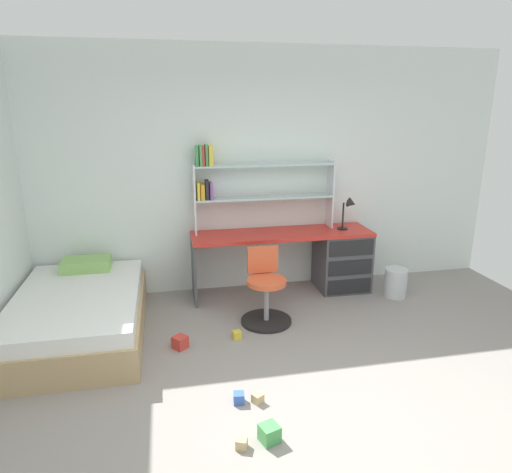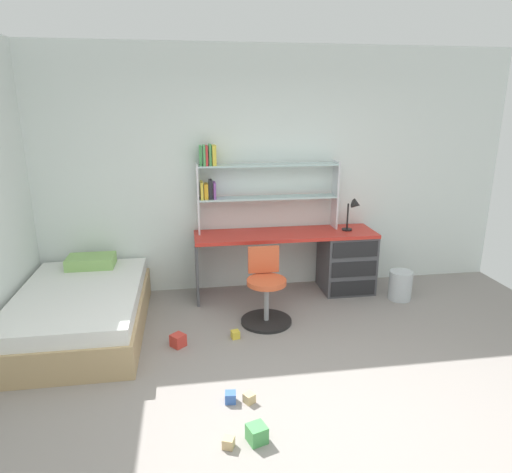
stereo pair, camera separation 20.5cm
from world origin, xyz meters
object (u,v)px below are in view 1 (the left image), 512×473
Objects in this scene: toy_block_natural_0 at (242,443)px; toy_block_red_3 at (180,342)px; bookshelf_hutch at (246,182)px; swivel_chair at (266,294)px; toy_block_blue_1 at (239,398)px; toy_block_natural_5 at (258,398)px; bed_platform at (79,314)px; toy_block_yellow_4 at (237,335)px; toy_block_green_2 at (269,433)px; waste_bin at (396,283)px; desk at (327,256)px; desk_lamp at (350,208)px.

toy_block_natural_0 is 0.61× the size of toy_block_red_3.
bookshelf_hutch reaches higher than swivel_chair.
toy_block_blue_1 is 1.11× the size of toy_block_natural_5.
toy_block_blue_1 is at bearing -111.09° from swivel_chair.
bookshelf_hutch is 2.92m from toy_block_natural_0.
toy_block_yellow_4 is (1.47, -0.37, -0.18)m from bed_platform.
toy_block_green_2 is (0.19, 0.03, 0.02)m from toy_block_natural_0.
bookshelf_hutch is at bearing 75.12° from toy_block_yellow_4.
bookshelf_hutch is at bearing 23.83° from bed_platform.
toy_block_natural_5 is at bearing -105.17° from swivel_chair.
swivel_chair is 2.28× the size of waste_bin.
desk is at bearing 13.01° from bed_platform.
swivel_chair is (-0.90, -0.69, -0.12)m from desk.
toy_block_red_3 is at bearing 111.72° from toy_block_green_2.
bookshelf_hutch is 2.51m from toy_block_blue_1.
bed_platform reaches higher than toy_block_blue_1.
toy_block_green_2 reaches higher than toy_block_blue_1.
toy_block_natural_0 is at bearing -136.51° from waste_bin.
toy_block_red_3 is at bearing -172.63° from toy_block_yellow_4.
swivel_chair is 1.37m from toy_block_natural_5.
bookshelf_hutch is 2.86m from toy_block_green_2.
bookshelf_hutch is at bearing 92.94° from swivel_chair.
bed_platform is at bearing -168.60° from desk_lamp.
desk is 0.84m from waste_bin.
desk_lamp is at bearing 54.78° from toy_block_natural_0.
desk_lamp is at bearing 52.63° from toy_block_natural_5.
toy_block_green_2 is at bearing -90.34° from toy_block_yellow_4.
bookshelf_hutch is at bearing 170.62° from desk.
toy_block_natural_0 is at bearing -75.97° from toy_block_red_3.
bed_platform reaches higher than toy_block_natural_0.
swivel_chair is at bearing -168.86° from waste_bin.
desk_lamp is 5.29× the size of toy_block_natural_5.
toy_block_natural_0 is at bearing -97.19° from toy_block_blue_1.
desk_lamp is 3.12m from bed_platform.
toy_block_green_2 is at bearing -117.71° from desk.
waste_bin is (1.66, -0.53, -1.15)m from bookshelf_hutch.
bed_platform is (-1.82, 0.06, -0.07)m from swivel_chair.
desk is at bearing 38.51° from toy_block_yellow_4.
toy_block_natural_5 is (-1.49, -1.95, -0.96)m from desk_lamp.
toy_block_natural_0 is at bearing -54.63° from bed_platform.
desk_lamp is 5.09× the size of toy_block_yellow_4.
desk is 1.64m from toy_block_yellow_4.
bookshelf_hutch is 4.23× the size of desk_lamp.
toy_block_yellow_4 is 1.04× the size of toy_block_natural_5.
toy_block_natural_0 is 0.88× the size of toy_block_blue_1.
toy_block_red_3 is (-2.51, -0.70, -0.11)m from waste_bin.
toy_block_green_2 is (-1.97, -2.03, -0.11)m from waste_bin.
bed_platform is 2.21m from toy_block_natural_0.
swivel_chair is at bearing 68.91° from toy_block_blue_1.
bed_platform is 1.04m from toy_block_red_3.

